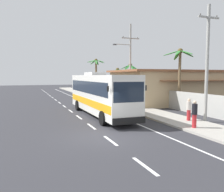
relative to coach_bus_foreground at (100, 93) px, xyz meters
name	(u,v)px	position (x,y,z in m)	size (l,w,h in m)	color
ground_plane	(106,137)	(-2.00, -7.26, -2.02)	(160.00, 160.00, 0.00)	#303035
sidewalk_kerb	(134,108)	(4.80, 2.74, -1.95)	(3.20, 90.00, 0.14)	#A8A399
lane_markings	(81,105)	(0.10, 7.55, -2.01)	(3.55, 71.01, 0.01)	white
boundary_wall	(147,96)	(8.60, 6.74, -1.05)	(0.24, 60.00, 1.94)	#B2B2AD
coach_bus_foreground	(100,93)	(0.00, 0.00, 0.00)	(2.89, 12.15, 3.88)	silver
motorcycle_beside_bus	(89,98)	(1.73, 9.90, -1.36)	(0.56, 1.96, 1.62)	black
pedestrian_near_kerb	(189,109)	(5.36, -5.47, -1.00)	(0.36, 0.36, 1.68)	red
pedestrian_midwalk	(195,114)	(4.05, -7.63, -0.94)	(0.36, 0.36, 1.79)	red
utility_pole_nearest	(207,62)	(6.58, -5.88, 2.57)	(1.92, 0.24, 8.78)	#9E9E99
utility_pole_mid	(130,61)	(6.57, 7.69, 3.36)	(3.66, 0.24, 10.13)	#9E9E99
palm_nearest	(96,70)	(6.25, 21.55, 2.57)	(3.29, 3.12, 6.67)	brown
palm_second	(118,76)	(7.94, 15.21, 1.55)	(2.68, 2.61, 4.83)	brown
palm_third	(130,73)	(8.91, 12.44, 1.99)	(2.83, 3.08, 5.43)	brown
palm_fourth	(180,66)	(9.02, 0.62, 2.59)	(3.41, 3.39, 6.40)	brown
roadside_building	(177,86)	(12.80, 6.02, 0.12)	(16.81, 9.76, 4.24)	tan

